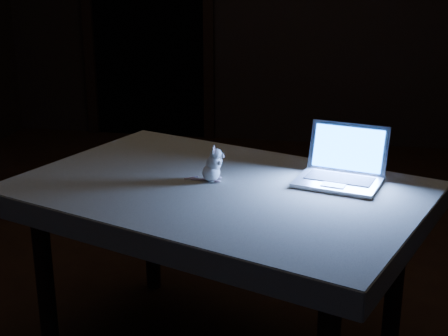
# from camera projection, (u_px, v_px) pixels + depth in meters

# --- Properties ---
(floor) EXTENTS (5.00, 5.00, 0.00)m
(floor) POSITION_uv_depth(u_px,v_px,m) (233.00, 295.00, 2.83)
(floor) COLOR black
(floor) RESTS_ON ground
(doorway) EXTENTS (1.06, 0.36, 2.13)m
(doorway) POSITION_uv_depth(u_px,v_px,m) (147.00, 2.00, 5.02)
(doorway) COLOR black
(doorway) RESTS_ON back_wall
(table) EXTENTS (1.45, 1.19, 0.67)m
(table) POSITION_uv_depth(u_px,v_px,m) (219.00, 276.00, 2.29)
(table) COLOR black
(table) RESTS_ON floor
(tablecloth) EXTENTS (1.59, 1.41, 0.08)m
(tablecloth) POSITION_uv_depth(u_px,v_px,m) (229.00, 192.00, 2.23)
(tablecloth) COLOR #BAB59C
(tablecloth) RESTS_ON table
(laptop) EXTENTS (0.33, 0.30, 0.19)m
(laptop) POSITION_uv_depth(u_px,v_px,m) (339.00, 158.00, 2.16)
(laptop) COLOR #A6A5AA
(laptop) RESTS_ON tablecloth
(plush_mouse) EXTENTS (0.12, 0.12, 0.12)m
(plush_mouse) POSITION_uv_depth(u_px,v_px,m) (211.00, 164.00, 2.21)
(plush_mouse) COLOR white
(plush_mouse) RESTS_ON tablecloth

